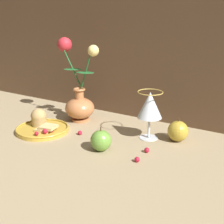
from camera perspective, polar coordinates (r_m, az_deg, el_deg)
name	(u,v)px	position (r m, az deg, el deg)	size (l,w,h in m)	color
ground_plane	(99,135)	(1.10, -2.48, -4.28)	(2.40, 2.40, 0.00)	#9E8966
vase	(79,97)	(1.22, -6.12, 2.76)	(0.19, 0.11, 0.32)	#B77042
plate_with_pastries	(42,125)	(1.16, -12.76, -2.42)	(0.19, 0.19, 0.08)	gold
wine_glass	(150,107)	(1.04, 6.93, 1.00)	(0.08, 0.08, 0.16)	silver
apple_beside_vase	(178,131)	(1.06, 11.97, -3.44)	(0.07, 0.07, 0.08)	#B2932D
apple_near_glass	(101,141)	(0.97, -2.04, -5.24)	(0.07, 0.07, 0.08)	#669938
berry_near_plate	(80,133)	(1.10, -5.88, -3.81)	(0.02, 0.02, 0.02)	#AD192D
berry_front_center	(147,150)	(0.97, 6.38, -6.93)	(0.02, 0.02, 0.02)	#AD192D
berry_by_glass_stem	(137,159)	(0.91, 4.61, -8.65)	(0.02, 0.02, 0.02)	#AD192D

